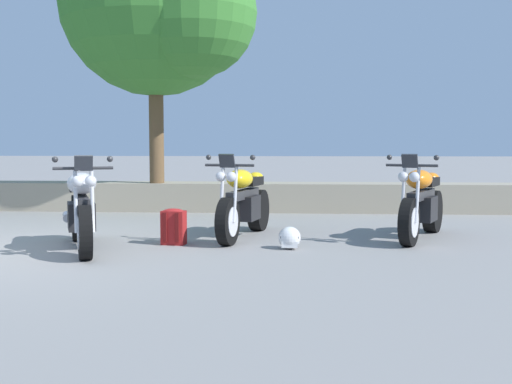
{
  "coord_description": "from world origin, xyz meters",
  "views": [
    {
      "loc": [
        3.57,
        -7.18,
        1.3
      ],
      "look_at": [
        3.03,
        1.2,
        0.65
      ],
      "focal_mm": 43.43,
      "sensor_mm": 36.0,
      "label": 1
    }
  ],
  "objects": [
    {
      "name": "rider_helmet",
      "position": [
        3.5,
        0.44,
        0.14
      ],
      "size": [
        0.28,
        0.28,
        0.28
      ],
      "color": "silver",
      "rests_on": "ground"
    },
    {
      "name": "stone_wall",
      "position": [
        0.0,
        4.8,
        0.28
      ],
      "size": [
        36.0,
        0.8,
        0.55
      ],
      "primitive_type": "cube",
      "color": "gray",
      "rests_on": "ground"
    },
    {
      "name": "motorcycle_orange_far_right",
      "position": [
        5.29,
        1.38,
        0.49
      ],
      "size": [
        1.06,
        1.95,
        1.18
      ],
      "color": "black",
      "rests_on": "ground"
    },
    {
      "name": "motorcycle_silver_near_left",
      "position": [
        0.94,
        0.22,
        0.49
      ],
      "size": [
        1.03,
        1.97,
        1.18
      ],
      "color": "black",
      "rests_on": "ground"
    },
    {
      "name": "leafy_tree_mid_left",
      "position": [
        1.07,
        4.5,
        3.93
      ],
      "size": [
        3.77,
        3.59,
        5.26
      ],
      "color": "brown",
      "rests_on": "stone_wall"
    },
    {
      "name": "motorcycle_yellow_centre",
      "position": [
        2.85,
        1.34,
        0.49
      ],
      "size": [
        0.77,
        2.05,
        1.18
      ],
      "color": "black",
      "rests_on": "ground"
    },
    {
      "name": "rider_backpack",
      "position": [
        2.0,
        0.7,
        0.24
      ],
      "size": [
        0.32,
        0.29,
        0.47
      ],
      "color": "#A31E1E",
      "rests_on": "ground"
    }
  ]
}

